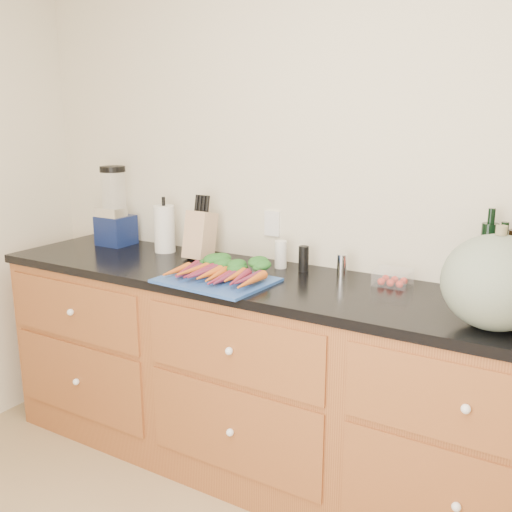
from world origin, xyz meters
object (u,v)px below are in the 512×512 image
Objects in this scene: carrots at (220,272)px; knife_block at (200,235)px; squash at (496,282)px; blender_appliance at (115,211)px; paper_towel at (165,229)px; tomato_box at (393,277)px; cutting_board at (216,280)px.

knife_block reaches higher than carrots.
carrots is at bearing 179.25° from squash.
carrots is at bearing -41.64° from knife_block.
blender_appliance is at bearing 171.39° from squash.
carrots is at bearing -28.00° from paper_towel.
knife_block is (-0.30, 0.27, 0.08)m from carrots.
tomato_box is (0.66, 0.30, -0.00)m from carrots.
knife_block is at bearing -178.21° from tomato_box.
blender_appliance reaches higher than carrots.
carrots is at bearing 90.00° from cutting_board.
paper_towel is at bearing 149.37° from cutting_board.
squash is (1.10, 0.02, 0.15)m from cutting_board.
tomato_box is at bearing 26.54° from cutting_board.
carrots is 0.94m from blender_appliance.
blender_appliance is (-1.98, 0.30, 0.03)m from squash.
blender_appliance is (-0.88, 0.29, 0.15)m from carrots.
squash is 0.55m from tomato_box.
tomato_box is at bearing 144.39° from squash.
squash is 0.83× the size of blender_appliance.
squash reaches higher than tomato_box.
carrots is 1.20× the size of squash.
paper_towel is (-0.54, 0.32, 0.11)m from cutting_board.
blender_appliance is 0.58m from knife_block.
tomato_box is at bearing 24.23° from carrots.
squash is 1.66m from paper_towel.
blender_appliance is 1.55m from tomato_box.
carrots is 1.81× the size of knife_block.
knife_block reaches higher than cutting_board.
cutting_board is 0.95m from blender_appliance.
cutting_board is 1.11m from squash.
squash is at bearing 0.95° from cutting_board.
knife_block is 0.97m from tomato_box.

